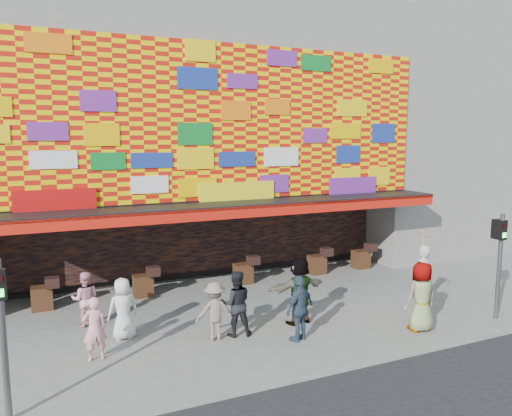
# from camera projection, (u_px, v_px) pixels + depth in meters

# --- Properties ---
(ground) EXTENTS (90.00, 90.00, 0.00)m
(ground) POSITION_uv_depth(u_px,v_px,m) (277.00, 335.00, 12.96)
(ground) COLOR slate
(ground) RESTS_ON ground
(shop_building) EXTENTS (15.20, 9.40, 10.00)m
(shop_building) POSITION_uv_depth(u_px,v_px,m) (184.00, 133.00, 19.58)
(shop_building) COLOR gray
(shop_building) RESTS_ON ground
(neighbor_right) EXTENTS (11.00, 8.00, 12.00)m
(neighbor_right) POSITION_uv_depth(u_px,v_px,m) (439.00, 118.00, 24.62)
(neighbor_right) COLOR gray
(neighbor_right) RESTS_ON ground
(signal_left) EXTENTS (0.22, 0.20, 3.00)m
(signal_left) POSITION_uv_depth(u_px,v_px,m) (2.00, 322.00, 8.81)
(signal_left) COLOR #59595B
(signal_left) RESTS_ON ground
(signal_right) EXTENTS (0.22, 0.20, 3.00)m
(signal_right) POSITION_uv_depth(u_px,v_px,m) (500.00, 254.00, 13.87)
(signal_right) COLOR #59595B
(signal_right) RESTS_ON ground
(ped_a) EXTENTS (0.83, 0.60, 1.58)m
(ped_a) POSITION_uv_depth(u_px,v_px,m) (123.00, 309.00, 12.62)
(ped_a) COLOR silver
(ped_a) RESTS_ON ground
(ped_b) EXTENTS (0.57, 0.40, 1.50)m
(ped_b) POSITION_uv_depth(u_px,v_px,m) (94.00, 329.00, 11.41)
(ped_b) COLOR pink
(ped_b) RESTS_ON ground
(ped_c) EXTENTS (0.96, 0.82, 1.71)m
(ped_c) POSITION_uv_depth(u_px,v_px,m) (236.00, 303.00, 12.82)
(ped_c) COLOR black
(ped_c) RESTS_ON ground
(ped_d) EXTENTS (1.01, 0.64, 1.49)m
(ped_d) POSITION_uv_depth(u_px,v_px,m) (215.00, 311.00, 12.57)
(ped_d) COLOR #836E5F
(ped_d) RESTS_ON ground
(ped_e) EXTENTS (1.07, 0.77, 1.69)m
(ped_e) POSITION_uv_depth(u_px,v_px,m) (300.00, 308.00, 12.49)
(ped_e) COLOR #324558
(ped_e) RESTS_ON ground
(ped_f) EXTENTS (1.78, 0.71, 1.88)m
(ped_f) POSITION_uv_depth(u_px,v_px,m) (299.00, 290.00, 13.66)
(ped_f) COLOR gray
(ped_f) RESTS_ON ground
(ped_g) EXTENTS (0.93, 0.62, 1.86)m
(ped_g) POSITION_uv_depth(u_px,v_px,m) (421.00, 297.00, 13.13)
(ped_g) COLOR gray
(ped_g) RESTS_ON ground
(ped_h) EXTENTS (0.81, 0.64, 1.94)m
(ped_h) POSITION_uv_depth(u_px,v_px,m) (422.00, 278.00, 14.75)
(ped_h) COLOR silver
(ped_h) RESTS_ON ground
(ped_i) EXTENTS (0.83, 0.70, 1.51)m
(ped_i) POSITION_uv_depth(u_px,v_px,m) (85.00, 299.00, 13.49)
(ped_i) COLOR pink
(ped_i) RESTS_ON ground
(parasol) EXTENTS (1.18, 1.20, 2.00)m
(parasol) POSITION_uv_depth(u_px,v_px,m) (424.00, 249.00, 12.94)
(parasol) COLOR beige
(parasol) RESTS_ON ground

